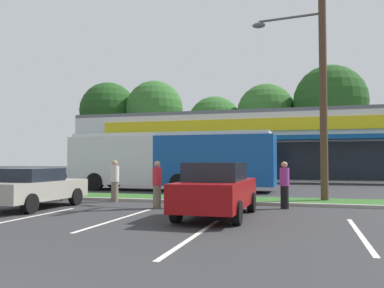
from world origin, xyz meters
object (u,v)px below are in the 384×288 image
car_3 (109,173)px  car_5 (239,174)px  pedestrian_by_pole (115,181)px  utility_pole (319,62)px  car_4 (34,187)px  bus_stop_bench (51,188)px  car_1 (217,189)px  pedestrian_mid (157,184)px  city_bus (170,159)px  pedestrian_near_bench (285,185)px

car_3 → car_5: size_ratio=0.99×
car_5 → pedestrian_by_pole: 13.29m
utility_pole → car_5: size_ratio=2.26×
car_4 → car_3: bearing=18.3°
bus_stop_bench → car_4: bearing=114.1°
car_1 → car_3: (-11.74, 15.78, -0.03)m
bus_stop_bench → pedestrian_mid: pedestrian_mid is taller
car_3 → pedestrian_by_pole: 14.15m
city_bus → utility_pole: bearing=148.3°
car_3 → car_5: (9.76, 0.49, -0.03)m
car_4 → pedestrian_by_pole: (1.65, 2.96, 0.12)m
car_1 → city_bus: bearing=26.1°
car_1 → car_5: bearing=6.9°
utility_pole → city_bus: utility_pole is taller
bus_stop_bench → car_4: car_4 is taller
car_5 → pedestrian_by_pole: (-3.03, -12.94, 0.09)m
car_1 → pedestrian_by_pole: size_ratio=2.70×
pedestrian_near_bench → pedestrian_mid: size_ratio=0.99×
pedestrian_by_pole → pedestrian_mid: size_ratio=1.02×
bus_stop_bench → pedestrian_by_pole: bearing=-175.2°
bus_stop_bench → pedestrian_mid: 5.56m
pedestrian_by_pole → pedestrian_near_bench: bearing=-12.8°
car_4 → pedestrian_near_bench: bearing=-74.6°
car_1 → pedestrian_by_pole: bearing=56.4°
car_5 → pedestrian_mid: size_ratio=2.82×
utility_pole → car_1: (-3.10, -5.13, -4.83)m
utility_pole → pedestrian_near_bench: 5.55m
utility_pole → pedestrian_mid: 8.18m
car_4 → pedestrian_by_pole: size_ratio=2.49×
utility_pole → city_bus: size_ratio=0.90×
car_4 → car_5: bearing=-16.4°
car_4 → pedestrian_by_pole: pedestrian_by_pole is taller
car_4 → car_5: car_5 is taller
utility_pole → pedestrian_near_bench: size_ratio=6.45×
car_1 → pedestrian_near_bench: (1.81, 2.70, 0.01)m
car_1 → bus_stop_bench: bearing=68.5°
car_4 → pedestrian_by_pole: 3.39m
pedestrian_mid → utility_pole: bearing=-43.3°
city_bus → pedestrian_by_pole: 6.72m
city_bus → pedestrian_near_bench: (6.70, -7.29, -0.94)m
car_4 → pedestrian_near_bench: 8.78m
pedestrian_near_bench → city_bus: bearing=102.7°
utility_pole → car_3: (-14.84, 10.65, -4.86)m
pedestrian_near_bench → car_5: bearing=75.7°
city_bus → pedestrian_near_bench: size_ratio=7.16×
car_4 → city_bus: bearing=-10.4°
utility_pole → car_3: 18.90m
city_bus → car_4: (-1.76, -9.62, -1.03)m
bus_stop_bench → car_3: size_ratio=0.35×
utility_pole → car_5: utility_pole is taller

